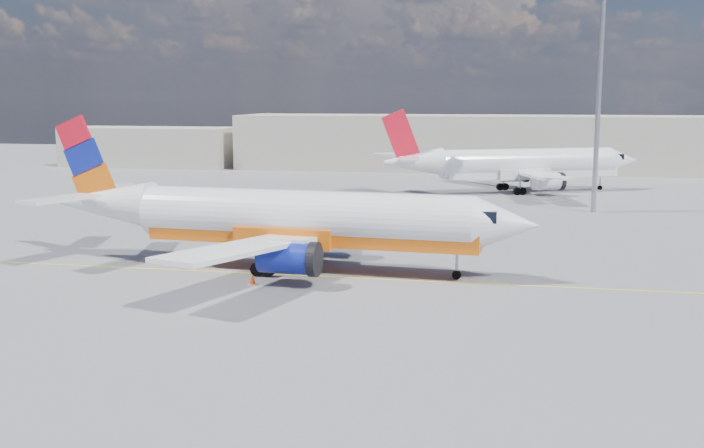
# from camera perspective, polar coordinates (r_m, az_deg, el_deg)

# --- Properties ---
(ground) EXTENTS (240.00, 240.00, 0.00)m
(ground) POSITION_cam_1_polar(r_m,az_deg,el_deg) (44.23, -1.52, -4.76)
(ground) COLOR slate
(ground) RESTS_ON ground
(taxi_line) EXTENTS (70.00, 0.15, 0.01)m
(taxi_line) POSITION_cam_1_polar(r_m,az_deg,el_deg) (47.07, -0.72, -3.89)
(taxi_line) COLOR yellow
(taxi_line) RESTS_ON ground
(terminal_main) EXTENTS (70.00, 14.00, 8.00)m
(terminal_main) POSITION_cam_1_polar(r_m,az_deg,el_deg) (117.14, 8.98, 5.85)
(terminal_main) COLOR #B3AB9A
(terminal_main) RESTS_ON ground
(terminal_annex) EXTENTS (26.00, 10.00, 6.00)m
(terminal_annex) POSITION_cam_1_polar(r_m,az_deg,el_deg) (126.43, -14.47, 5.46)
(terminal_annex) COLOR #B3AB9A
(terminal_annex) RESTS_ON ground
(main_jet) EXTENTS (31.67, 25.00, 9.60)m
(main_jet) POSITION_cam_1_polar(r_m,az_deg,el_deg) (48.77, -4.61, 0.36)
(main_jet) COLOR white
(main_jet) RESTS_ON ground
(second_jet) EXTENTS (30.51, 22.93, 9.44)m
(second_jet) POSITION_cam_1_polar(r_m,az_deg,el_deg) (90.40, 12.05, 4.25)
(second_jet) COLOR white
(second_jet) RESTS_ON ground
(traffic_cone) EXTENTS (0.46, 0.46, 0.64)m
(traffic_cone) POSITION_cam_1_polar(r_m,az_deg,el_deg) (45.53, -7.26, -4.03)
(traffic_cone) COLOR white
(traffic_cone) RESTS_ON ground
(floodlight_mast) EXTENTS (1.60, 1.60, 21.98)m
(floodlight_mast) POSITION_cam_1_polar(r_m,az_deg,el_deg) (76.10, 17.60, 10.68)
(floodlight_mast) COLOR #9898A0
(floodlight_mast) RESTS_ON ground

